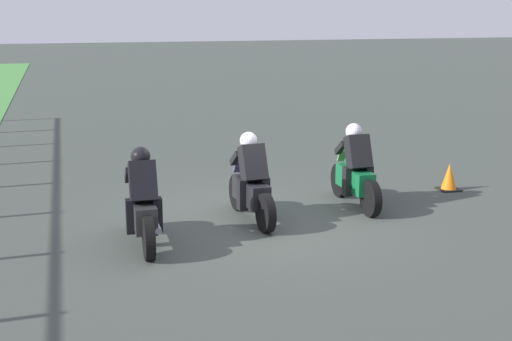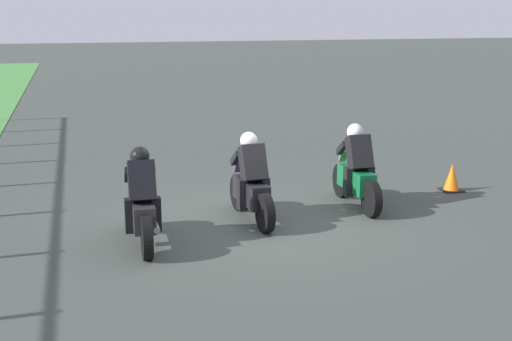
# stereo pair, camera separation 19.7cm
# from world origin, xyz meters

# --- Properties ---
(ground_plane) EXTENTS (120.00, 120.00, 0.00)m
(ground_plane) POSITION_xyz_m (0.00, 0.00, 0.00)
(ground_plane) COLOR #3E453E
(rider_lane_a) EXTENTS (2.04, 0.54, 1.51)m
(rider_lane_a) POSITION_xyz_m (0.56, -1.95, 0.62)
(rider_lane_a) COLOR black
(rider_lane_a) RESTS_ON ground_plane
(rider_lane_b) EXTENTS (2.04, 0.56, 1.51)m
(rider_lane_b) POSITION_xyz_m (0.16, 0.10, 0.62)
(rider_lane_b) COLOR black
(rider_lane_b) RESTS_ON ground_plane
(rider_lane_c) EXTENTS (2.04, 0.54, 1.51)m
(rider_lane_c) POSITION_xyz_m (-0.66, 2.01, 0.62)
(rider_lane_c) COLOR black
(rider_lane_c) RESTS_ON ground_plane
(traffic_cone) EXTENTS (0.40, 0.40, 0.55)m
(traffic_cone) POSITION_xyz_m (1.17, -4.20, 0.25)
(traffic_cone) COLOR black
(traffic_cone) RESTS_ON ground_plane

